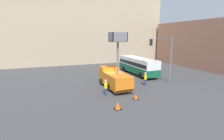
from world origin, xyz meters
TOP-DOWN VIEW (x-y plane):
  - ground_plane at (0.00, 0.00)m, footprint 120.00×120.00m
  - building_backdrop_far at (0.00, 25.13)m, footprint 44.00×10.00m
  - building_backdrop_side at (25.94, 5.17)m, footprint 10.00×28.00m
  - utility_truck at (0.23, -0.69)m, footprint 2.37×6.21m
  - city_bus at (7.37, 5.86)m, footprint 2.55×10.23m
  - traffic_light_pole at (7.73, -0.97)m, footprint 3.26×3.01m
  - road_worker_near_truck at (-1.78, -2.98)m, footprint 0.38×0.38m
  - road_worker_directing at (4.69, -1.10)m, footprint 0.38×0.38m
  - traffic_cone_near_truck at (0.87, -5.34)m, footprint 0.54×0.54m
  - traffic_cone_mid_road at (-2.02, -7.10)m, footprint 0.67×0.67m

SIDE VIEW (x-z plane):
  - ground_plane at x=0.00m, z-range 0.00..0.00m
  - traffic_cone_near_truck at x=0.87m, z-range -0.02..0.59m
  - traffic_cone_mid_road at x=-2.02m, z-range -0.02..0.75m
  - road_worker_near_truck at x=-1.78m, z-range 0.01..1.89m
  - road_worker_directing at x=4.69m, z-range 0.01..1.91m
  - utility_truck at x=0.23m, z-range -2.12..5.10m
  - city_bus at x=7.37m, z-range 0.27..3.23m
  - traffic_light_pole at x=7.73m, z-range 1.12..7.80m
  - building_backdrop_side at x=25.94m, z-range 0.00..9.96m
  - building_backdrop_far at x=0.00m, z-range 0.00..18.74m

